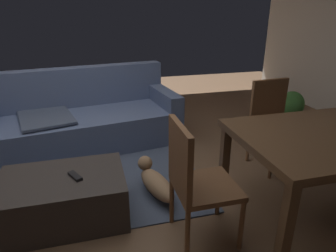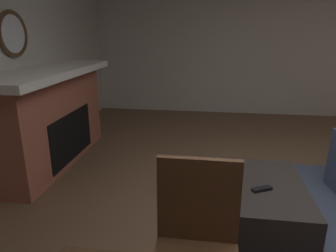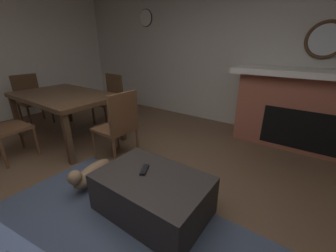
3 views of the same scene
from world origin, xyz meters
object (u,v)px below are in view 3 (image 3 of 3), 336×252
at_px(fireplace, 308,110).
at_px(dining_table, 64,99).
at_px(round_wall_mirror, 326,40).
at_px(ottoman_coffee_table, 153,194).
at_px(wall_clock, 146,18).
at_px(dining_chair_south, 111,97).
at_px(tv_remote, 144,170).
at_px(small_dog, 91,173).
at_px(dining_chair_east, 30,97).
at_px(dining_chair_west, 119,123).

relative_size(fireplace, dining_table, 1.26).
bearing_deg(round_wall_mirror, ottoman_coffee_table, 69.82).
bearing_deg(wall_clock, dining_table, 93.36).
distance_m(dining_table, dining_chair_south, 0.91).
height_order(fireplace, tv_remote, fireplace).
distance_m(round_wall_mirror, small_dog, 3.52).
bearing_deg(round_wall_mirror, dining_table, 34.43).
xyz_separation_m(round_wall_mirror, wall_clock, (3.26, 0.00, 0.46)).
bearing_deg(tv_remote, dining_table, -40.02).
height_order(ottoman_coffee_table, tv_remote, tv_remote).
height_order(dining_chair_east, dining_chair_west, same).
xyz_separation_m(dining_chair_east, wall_clock, (-1.10, -2.15, 1.45)).
distance_m(dining_chair_south, dining_chair_west, 1.52).
height_order(dining_chair_east, dining_chair_south, same).
distance_m(ottoman_coffee_table, tv_remote, 0.23).
bearing_deg(ottoman_coffee_table, dining_table, -12.61).
bearing_deg(round_wall_mirror, wall_clock, 0.00).
distance_m(small_dog, wall_clock, 3.61).
bearing_deg(tv_remote, wall_clock, -77.51).
bearing_deg(tv_remote, round_wall_mirror, -139.91).
distance_m(fireplace, ottoman_coffee_table, 2.57).
relative_size(dining_chair_south, dining_chair_west, 1.00).
relative_size(tv_remote, wall_clock, 0.46).
xyz_separation_m(fireplace, round_wall_mirror, (0.00, -0.29, 0.94)).
bearing_deg(dining_chair_south, round_wall_mirror, -158.26).
relative_size(round_wall_mirror, dining_chair_west, 0.55).
distance_m(round_wall_mirror, wall_clock, 3.29).
relative_size(ottoman_coffee_table, dining_chair_south, 1.06).
bearing_deg(round_wall_mirror, dining_chair_south, 21.74).
xyz_separation_m(dining_chair_east, small_dog, (-2.61, 0.58, -0.37)).
xyz_separation_m(tv_remote, dining_chair_west, (0.83, -0.46, 0.13)).
height_order(tv_remote, dining_chair_east, dining_chair_east).
bearing_deg(fireplace, small_dog, 54.36).
relative_size(dining_table, small_dog, 2.81).
height_order(tv_remote, dining_chair_west, dining_chair_west).
height_order(round_wall_mirror, wall_clock, wall_clock).
bearing_deg(dining_table, dining_chair_east, -0.04).
relative_size(round_wall_mirror, tv_remote, 3.19).
bearing_deg(dining_chair_east, small_dog, 167.42).
distance_m(fireplace, wall_clock, 3.56).
bearing_deg(small_dog, round_wall_mirror, -122.70).
bearing_deg(dining_table, tv_remote, 167.42).
xyz_separation_m(fireplace, tv_remote, (1.08, 2.32, -0.18)).
distance_m(tv_remote, dining_table, 2.12).
bearing_deg(wall_clock, tv_remote, 129.93).
bearing_deg(dining_chair_south, small_dog, 132.91).
bearing_deg(small_dog, fireplace, -125.64).
xyz_separation_m(round_wall_mirror, ottoman_coffee_table, (0.97, 2.63, -1.32)).
bearing_deg(ottoman_coffee_table, dining_chair_west, -27.26).
height_order(dining_table, dining_chair_west, dining_chair_west).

